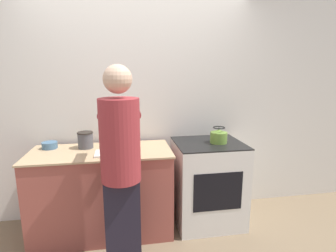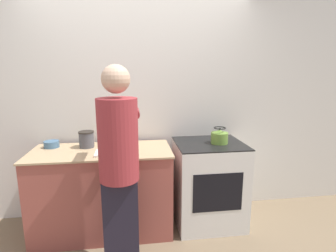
% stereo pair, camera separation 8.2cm
% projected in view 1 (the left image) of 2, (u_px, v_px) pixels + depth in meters
% --- Properties ---
extents(ground_plane, '(12.00, 12.00, 0.00)m').
position_uv_depth(ground_plane, '(145.00, 245.00, 2.59)').
color(ground_plane, '#7A664C').
extents(wall_back, '(8.00, 0.05, 2.60)m').
position_uv_depth(wall_back, '(138.00, 105.00, 3.01)').
color(wall_back, silver).
rests_on(wall_back, ground_plane).
extents(counter, '(1.41, 0.65, 0.90)m').
position_uv_depth(counter, '(103.00, 192.00, 2.73)').
color(counter, '#9E4C42').
rests_on(counter, ground_plane).
extents(oven, '(0.73, 0.65, 0.92)m').
position_uv_depth(oven, '(208.00, 182.00, 2.93)').
color(oven, silver).
rests_on(oven, ground_plane).
extents(person, '(0.37, 0.60, 1.73)m').
position_uv_depth(person, '(121.00, 163.00, 2.13)').
color(person, black).
rests_on(person, ground_plane).
extents(cutting_board, '(0.39, 0.22, 0.02)m').
position_uv_depth(cutting_board, '(115.00, 153.00, 2.54)').
color(cutting_board, silver).
rests_on(cutting_board, counter).
extents(knife, '(0.24, 0.13, 0.01)m').
position_uv_depth(knife, '(119.00, 152.00, 2.52)').
color(knife, silver).
rests_on(knife, cutting_board).
extents(kettle, '(0.18, 0.18, 0.17)m').
position_uv_depth(kettle, '(219.00, 136.00, 2.81)').
color(kettle, olive).
rests_on(kettle, oven).
extents(bowl_prep, '(0.15, 0.15, 0.07)m').
position_uv_depth(bowl_prep, '(50.00, 145.00, 2.71)').
color(bowl_prep, '#426684').
rests_on(bowl_prep, counter).
extents(canister_jar, '(0.16, 0.16, 0.17)m').
position_uv_depth(canister_jar, '(85.00, 140.00, 2.71)').
color(canister_jar, '#4C4C51').
rests_on(canister_jar, counter).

